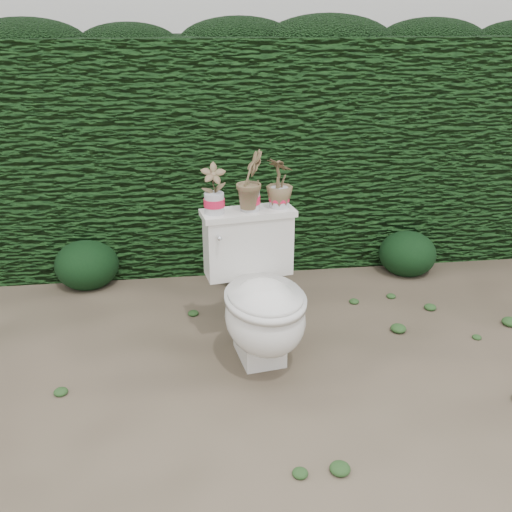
{
  "coord_description": "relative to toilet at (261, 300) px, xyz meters",
  "views": [
    {
      "loc": [
        -0.41,
        -2.64,
        1.74
      ],
      "look_at": [
        -0.06,
        0.13,
        0.55
      ],
      "focal_mm": 40.0,
      "sensor_mm": 36.0,
      "label": 1
    }
  ],
  "objects": [
    {
      "name": "liriope_clump_1",
      "position": [
        -1.06,
        1.09,
        -0.18
      ],
      "size": [
        0.43,
        0.43,
        0.35
      ],
      "primitive_type": "ellipsoid",
      "color": "black",
      "rests_on": "ground"
    },
    {
      "name": "potted_plant_left",
      "position": [
        -0.22,
        0.21,
        0.55
      ],
      "size": [
        0.13,
        0.09,
        0.25
      ],
      "primitive_type": "imported",
      "rotation": [
        0.0,
        0.0,
        6.31
      ],
      "color": "#247629",
      "rests_on": "toilet"
    },
    {
      "name": "liriope_clump_2",
      "position": [
        0.01,
        1.05,
        -0.19
      ],
      "size": [
        0.42,
        0.42,
        0.34
      ],
      "primitive_type": "ellipsoid",
      "color": "black",
      "rests_on": "ground"
    },
    {
      "name": "ground",
      "position": [
        0.05,
        0.01,
        -0.36
      ],
      "size": [
        60.0,
        60.0,
        0.0
      ],
      "primitive_type": "plane",
      "color": "#73644F",
      "rests_on": "ground"
    },
    {
      "name": "potted_plant_center",
      "position": [
        -0.03,
        0.24,
        0.57
      ],
      "size": [
        0.19,
        0.21,
        0.3
      ],
      "primitive_type": "imported",
      "rotation": [
        0.0,
        0.0,
        1.12
      ],
      "color": "#247629",
      "rests_on": "toilet"
    },
    {
      "name": "liriope_clump_3",
      "position": [
        1.22,
        1.01,
        -0.19
      ],
      "size": [
        0.41,
        0.41,
        0.33
      ],
      "primitive_type": "ellipsoid",
      "color": "black",
      "rests_on": "ground"
    },
    {
      "name": "hedge",
      "position": [
        0.05,
        1.61,
        0.44
      ],
      "size": [
        8.0,
        1.0,
        1.6
      ],
      "primitive_type": "cube",
      "color": "#1B4416",
      "rests_on": "ground"
    },
    {
      "name": "potted_plant_right",
      "position": [
        0.14,
        0.26,
        0.55
      ],
      "size": [
        0.2,
        0.2,
        0.26
      ],
      "primitive_type": "imported",
      "rotation": [
        0.0,
        0.0,
        2.3
      ],
      "color": "#247629",
      "rests_on": "toilet"
    },
    {
      "name": "toilet",
      "position": [
        0.0,
        0.0,
        0.0
      ],
      "size": [
        0.55,
        0.74,
        0.78
      ],
      "rotation": [
        0.0,
        0.0,
        0.15
      ],
      "color": "silver",
      "rests_on": "ground"
    }
  ]
}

